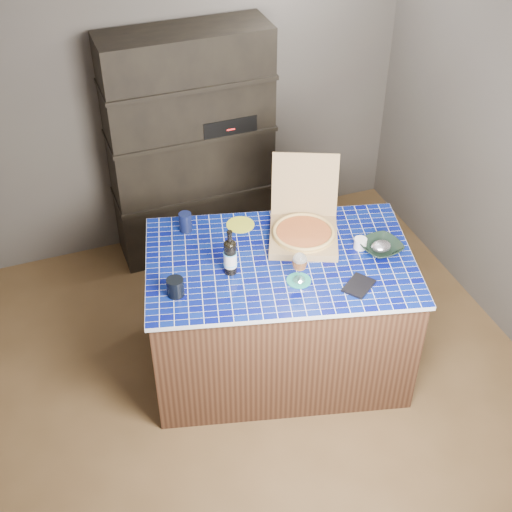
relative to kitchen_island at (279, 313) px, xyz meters
name	(u,v)px	position (x,y,z in m)	size (l,w,h in m)	color
room	(264,222)	(-0.14, -0.08, 0.81)	(3.50, 3.50, 3.50)	brown
shelving_unit	(191,147)	(-0.13, 1.45, 0.46)	(1.20, 0.41, 1.80)	black
kitchen_island	(279,313)	(0.00, 0.00, 0.00)	(1.82, 1.39, 0.89)	#4A2D1D
pizza_box	(304,230)	(0.22, 0.15, 0.51)	(0.58, 0.63, 0.46)	#AA8158
mead_bottle	(230,256)	(-0.32, -0.01, 0.56)	(0.08, 0.08, 0.30)	black
teal_trivet	(299,281)	(0.03, -0.22, 0.45)	(0.14, 0.14, 0.01)	#177C69
wine_glass	(300,262)	(0.03, -0.22, 0.58)	(0.09, 0.09, 0.20)	white
tumbler	(175,287)	(-0.67, -0.09, 0.50)	(0.10, 0.10, 0.11)	black
dvd_case	(359,286)	(0.33, -0.39, 0.45)	(0.13, 0.19, 0.01)	black
bowl	(381,248)	(0.60, -0.14, 0.47)	(0.24, 0.24, 0.06)	black
foil_contents	(381,246)	(0.60, -0.14, 0.48)	(0.13, 0.11, 0.06)	silver
white_jar	(360,243)	(0.50, -0.06, 0.48)	(0.08, 0.08, 0.07)	white
navy_cup	(185,222)	(-0.45, 0.48, 0.51)	(0.08, 0.08, 0.13)	black
green_trivet	(240,225)	(-0.11, 0.41, 0.45)	(0.18, 0.18, 0.01)	gold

